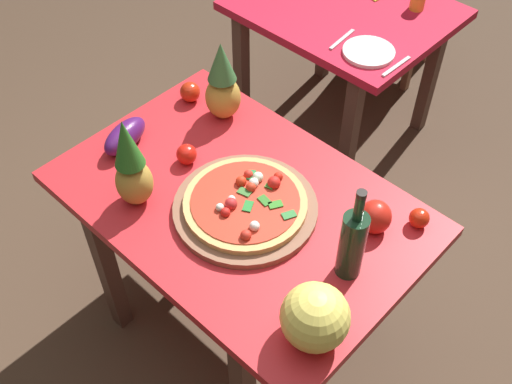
{
  "coord_description": "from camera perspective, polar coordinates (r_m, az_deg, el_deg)",
  "views": [
    {
      "loc": [
        0.96,
        -0.93,
        2.26
      ],
      "look_at": [
        0.05,
        0.03,
        0.8
      ],
      "focal_mm": 42.91,
      "sensor_mm": 36.0,
      "label": 1
    }
  ],
  "objects": [
    {
      "name": "pizza_board",
      "position": [
        1.97,
        -1.0,
        -1.51
      ],
      "size": [
        0.47,
        0.47,
        0.02
      ],
      "primitive_type": "cylinder",
      "color": "brown",
      "rests_on": "display_table"
    },
    {
      "name": "eggplant",
      "position": [
        2.21,
        -12.12,
        5.13
      ],
      "size": [
        0.13,
        0.22,
        0.09
      ],
      "primitive_type": "ellipsoid",
      "rotation": [
        0.0,
        0.0,
        1.8
      ],
      "color": "#461659",
      "rests_on": "display_table"
    },
    {
      "name": "pizza",
      "position": [
        1.95,
        -0.95,
        -0.94
      ],
      "size": [
        0.4,
        0.4,
        0.06
      ],
      "color": "tan",
      "rests_on": "pizza_board"
    },
    {
      "name": "tomato_at_corner",
      "position": [
        1.99,
        14.97,
        -2.36
      ],
      "size": [
        0.06,
        0.06,
        0.06
      ],
      "primitive_type": "sphere",
      "color": "red",
      "rests_on": "display_table"
    },
    {
      "name": "ground_plane",
      "position": [
        2.62,
        -1.24,
        -11.51
      ],
      "size": [
        10.0,
        10.0,
        0.0
      ],
      "primitive_type": "plane",
      "color": "#4C3828"
    },
    {
      "name": "dinner_plate",
      "position": [
        2.66,
        10.46,
        12.73
      ],
      "size": [
        0.22,
        0.22,
        0.02
      ],
      "primitive_type": "cylinder",
      "color": "white",
      "rests_on": "background_table"
    },
    {
      "name": "background_table",
      "position": [
        3.03,
        8.03,
        14.91
      ],
      "size": [
        0.93,
        0.78,
        0.75
      ],
      "color": "#51342B",
      "rests_on": "ground_plane"
    },
    {
      "name": "pineapple_right",
      "position": [
        2.23,
        -3.15,
        9.96
      ],
      "size": [
        0.13,
        0.13,
        0.32
      ],
      "color": "#B78F37",
      "rests_on": "display_table"
    },
    {
      "name": "tomato_beside_pepper",
      "position": [
        2.37,
        -6.16,
        9.25
      ],
      "size": [
        0.08,
        0.08,
        0.08
      ],
      "primitive_type": "sphere",
      "color": "red",
      "rests_on": "display_table"
    },
    {
      "name": "knife_utensil",
      "position": [
        2.61,
        12.95,
        11.34
      ],
      "size": [
        0.02,
        0.18,
        0.01
      ],
      "primitive_type": "cube",
      "rotation": [
        0.0,
        0.0,
        -0.03
      ],
      "color": "silver",
      "rests_on": "background_table"
    },
    {
      "name": "wine_bottle",
      "position": [
        1.75,
        8.95,
        -4.77
      ],
      "size": [
        0.08,
        0.08,
        0.35
      ],
      "color": "#15311D",
      "rests_on": "display_table"
    },
    {
      "name": "melon",
      "position": [
        1.65,
        5.53,
        -11.54
      ],
      "size": [
        0.19,
        0.19,
        0.19
      ],
      "primitive_type": "sphere",
      "color": "#EAD95F",
      "rests_on": "display_table"
    },
    {
      "name": "display_table",
      "position": [
        2.09,
        -1.52,
        -2.42
      ],
      "size": [
        1.21,
        0.81,
        0.75
      ],
      "color": "#51342B",
      "rests_on": "ground_plane"
    },
    {
      "name": "pineapple_left",
      "position": [
        1.94,
        -11.55,
        2.27
      ],
      "size": [
        0.12,
        0.12,
        0.34
      ],
      "color": "#B4913A",
      "rests_on": "display_table"
    },
    {
      "name": "bell_pepper",
      "position": [
        1.93,
        11.05,
        -2.28
      ],
      "size": [
        0.1,
        0.1,
        0.11
      ],
      "primitive_type": "ellipsoid",
      "color": "red",
      "rests_on": "display_table"
    },
    {
      "name": "fork_utensil",
      "position": [
        2.73,
        8.03,
        13.91
      ],
      "size": [
        0.03,
        0.18,
        0.01
      ],
      "primitive_type": "cube",
      "rotation": [
        0.0,
        0.0,
        0.09
      ],
      "color": "silver",
      "rests_on": "background_table"
    },
    {
      "name": "tomato_by_bottle",
      "position": [
        2.12,
        -6.41,
        3.57
      ],
      "size": [
        0.07,
        0.07,
        0.07
      ],
      "primitive_type": "sphere",
      "color": "red",
      "rests_on": "display_table"
    },
    {
      "name": "drinking_glass_juice",
      "position": [
        2.98,
        14.87,
        16.95
      ],
      "size": [
        0.07,
        0.07,
        0.09
      ],
      "primitive_type": "cylinder",
      "color": "orange",
      "rests_on": "background_table"
    }
  ]
}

